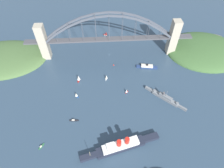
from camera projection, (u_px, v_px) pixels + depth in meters
ground_plane at (109, 54)px, 343.78m from camera, size 1400.00×1400.00×0.00m
harbor_arch_bridge at (109, 39)px, 317.73m from camera, size 283.12×14.93×80.29m
headland_west_shore at (204, 50)px, 351.49m from camera, size 138.52×118.04×28.50m
headland_east_shore at (4, 58)px, 336.44m from camera, size 155.28×107.70×23.16m
ocean_liner at (121, 146)px, 224.74m from camera, size 97.76×31.03×19.67m
naval_cruiser at (165, 98)px, 274.85m from camera, size 51.54×47.61×17.98m
harbor_ferry_steamer at (147, 67)px, 319.55m from camera, size 36.05×11.69×7.46m
seaplane_taxiing_near_bridge at (85, 40)px, 370.27m from camera, size 10.39×8.25×4.94m
seaplane_second_in_formation at (106, 35)px, 381.19m from camera, size 8.03×9.85×4.99m
small_boat_0 at (79, 78)px, 298.25m from camera, size 6.07×9.56×10.79m
small_boat_1 at (126, 91)px, 282.91m from camera, size 5.57×5.38×6.72m
small_boat_2 at (76, 95)px, 277.63m from camera, size 6.53×6.54×8.02m
small_boat_3 at (106, 77)px, 301.28m from camera, size 4.87×6.93×8.23m
small_boat_4 at (41, 146)px, 229.01m from camera, size 6.28×8.17×2.05m
small_boat_5 at (74, 120)px, 252.63m from camera, size 12.48×2.73×2.55m
channel_marker_buoy at (114, 65)px, 323.93m from camera, size 2.20×2.20×2.75m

